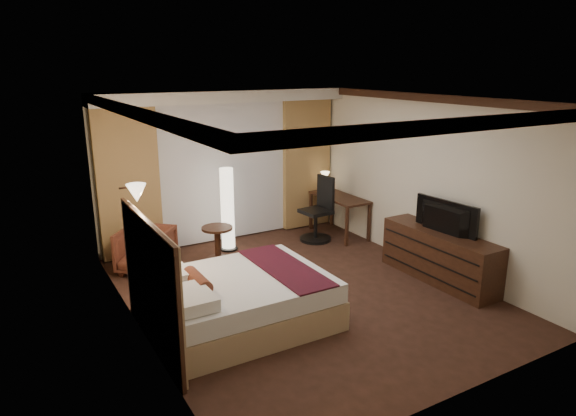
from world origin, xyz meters
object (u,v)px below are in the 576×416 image
bed (240,300)px  television (442,212)px  floor_lamp (227,209)px  armchair (146,248)px  side_table (218,243)px  desk (339,216)px  office_chair (316,209)px  dresser (439,256)px

bed → television: bearing=-5.0°
bed → floor_lamp: 2.72m
armchair → television: size_ratio=0.71×
side_table → desk: bearing=0.8°
desk → office_chair: 0.60m
desk → dresser: 2.48m
bed → armchair: (-0.55, 2.25, 0.07)m
dresser → television: size_ratio=1.80×
dresser → television: 0.69m
dresser → television: (-0.03, 0.00, 0.69)m
side_table → floor_lamp: bearing=45.1°
bed → television: 3.20m
bed → office_chair: office_chair is taller
bed → television: (3.10, -0.27, 0.76)m
dresser → armchair: bearing=145.6°
floor_lamp → desk: (2.13, -0.31, -0.35)m
bed → floor_lamp: (0.95, 2.52, 0.42)m
side_table → office_chair: size_ratio=0.47×
floor_lamp → armchair: bearing=-169.9°
bed → armchair: 2.32m
bed → dresser: bearing=-4.9°
side_table → bed: bearing=-105.6°
desk → television: (0.02, -2.48, 0.69)m
side_table → dresser: bearing=-44.1°
armchair → television: television is taller
armchair → office_chair: bearing=39.4°
bed → side_table: size_ratio=3.79×
bed → armchair: armchair is taller
bed → dresser: dresser is taller
side_table → office_chair: office_chair is taller
bed → side_table: bed is taller
floor_lamp → office_chair: size_ratio=1.23×
television → floor_lamp: bearing=33.1°
television → side_table: bearing=41.0°
bed → armchair: bearing=103.8°
office_chair → television: office_chair is taller
side_table → office_chair: (1.92, -0.02, 0.31)m
side_table → desk: (2.47, 0.03, 0.10)m
floor_lamp → dresser: size_ratio=0.75×
side_table → floor_lamp: 0.66m
floor_lamp → desk: size_ratio=1.15×
armchair → side_table: 1.17m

